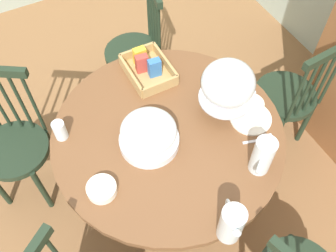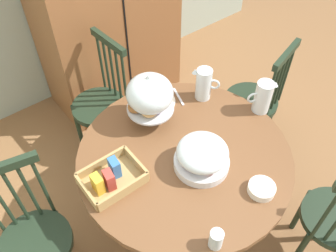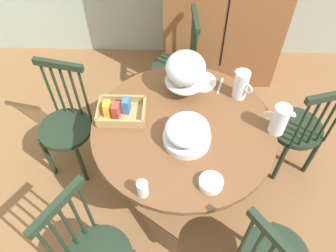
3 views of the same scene
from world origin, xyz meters
The scene contains 17 objects.
ground_plane centered at (0.00, 0.00, 0.00)m, with size 10.00×10.00×0.00m, color brown.
dining_table centered at (0.01, 0.06, 0.53)m, with size 1.21×1.21×0.74m.
windsor_chair_facing_door centered at (0.88, 0.29, 0.45)m, with size 0.42×0.42×0.97m.
windsor_chair_far_side centered at (-0.04, 0.97, 0.45)m, with size 0.40×0.40×0.97m.
windsor_chair_host_seat centered at (-0.87, 0.27, 0.45)m, with size 0.41×0.41×0.97m.
pastry_stand_with_dome centered at (0.02, 0.39, 0.94)m, with size 0.28×0.28×0.34m.
fruit_platter_covered centered at (0.03, -0.05, 0.83)m, with size 0.30×0.30×0.18m.
orange_juice_pitcher centered at (0.60, 0.04, 0.84)m, with size 0.18×0.10×0.21m.
milk_pitcher centered at (0.40, 0.35, 0.84)m, with size 0.13×0.16×0.22m.
cereal_basket centered at (-0.41, 0.15, 0.78)m, with size 0.32×0.24×0.12m.
china_plate_large centered at (0.14, 0.49, 0.75)m, with size 0.22×0.22×0.01m, color white.
china_plate_small centered at (0.07, 0.54, 0.76)m, with size 0.15×0.15×0.01m, color white.
cereal_bowl centered at (0.16, -0.36, 0.76)m, with size 0.14×0.14×0.04m, color white.
drinking_glass centered at (-0.22, -0.43, 0.80)m, with size 0.06×0.06×0.11m, color silver.
table_knife centered at (0.01, 0.53, 0.74)m, with size 0.17×0.01×0.01m, color silver.
dinner_fork centered at (-0.02, 0.54, 0.74)m, with size 0.17×0.01×0.01m, color silver.
soup_spoon centered at (0.27, 0.44, 0.74)m, with size 0.17×0.01×0.01m, color silver.
Camera 3 is at (-0.05, -1.31, 2.42)m, focal length 35.62 mm.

